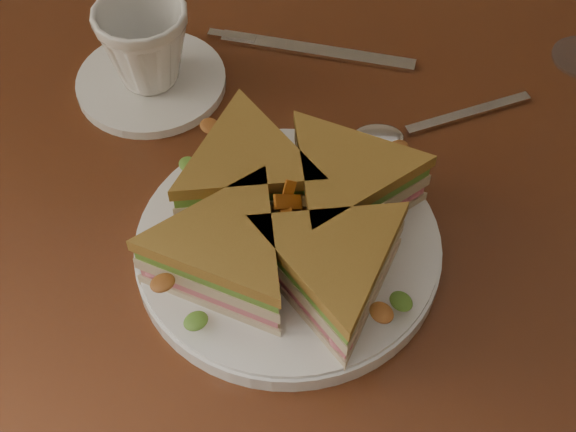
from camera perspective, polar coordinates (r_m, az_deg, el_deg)
The scene contains 8 objects.
table at distance 0.81m, azimuth 3.57°, elevation -0.91°, with size 1.20×0.80×0.75m.
plate at distance 0.66m, azimuth 0.00°, elevation -2.22°, with size 0.25×0.25×0.02m, color white.
sandwich_wedges at distance 0.63m, azimuth -0.00°, elevation -0.28°, with size 0.29×0.29×0.06m.
crisps_mound at distance 0.63m, azimuth -0.00°, elevation -0.50°, with size 0.09×0.09×0.05m, color #BF6018, non-canonical shape.
spoon at distance 0.75m, azimuth 7.98°, elevation 5.93°, with size 0.18×0.07×0.01m.
knife at distance 0.83m, azimuth 1.08°, elevation 11.78°, with size 0.21×0.07×0.00m.
saucer at distance 0.81m, azimuth -9.69°, elevation 9.38°, with size 0.15×0.15×0.01m, color white.
coffee_cup at distance 0.78m, azimuth -10.15°, elevation 11.85°, with size 0.09×0.09×0.08m, color white.
Camera 1 is at (-0.07, -0.48, 1.30)m, focal length 50.00 mm.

